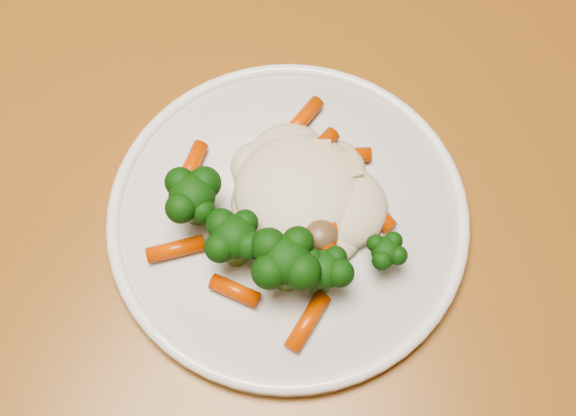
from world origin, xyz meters
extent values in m
cube|color=#965C22|center=(-0.19, -0.09, 0.73)|extent=(1.36, 1.07, 0.04)
cube|color=#965C22|center=(-0.79, 0.12, 0.35)|extent=(0.07, 0.07, 0.71)
cylinder|color=white|center=(-0.20, -0.07, 0.76)|extent=(0.27, 0.27, 0.01)
ellipsoid|color=beige|center=(-0.20, -0.06, 0.78)|extent=(0.12, 0.10, 0.04)
ellipsoid|color=black|center=(-0.25, -0.12, 0.79)|extent=(0.05, 0.05, 0.05)
ellipsoid|color=black|center=(-0.21, -0.12, 0.79)|extent=(0.05, 0.05, 0.05)
ellipsoid|color=black|center=(-0.17, -0.11, 0.79)|extent=(0.06, 0.06, 0.05)
ellipsoid|color=black|center=(-0.15, -0.10, 0.78)|extent=(0.04, 0.04, 0.04)
ellipsoid|color=black|center=(-0.12, -0.06, 0.78)|extent=(0.03, 0.03, 0.03)
cylinder|color=#DA4905|center=(-0.24, -0.01, 0.77)|extent=(0.01, 0.05, 0.01)
cylinder|color=#DA4905|center=(-0.20, -0.01, 0.77)|extent=(0.04, 0.04, 0.01)
cylinder|color=#DA4905|center=(-0.15, -0.03, 0.77)|extent=(0.05, 0.02, 0.01)
cylinder|color=#DA4905|center=(-0.28, -0.09, 0.77)|extent=(0.03, 0.05, 0.01)
cylinder|color=#DA4905|center=(-0.24, -0.15, 0.77)|extent=(0.03, 0.04, 0.01)
cylinder|color=#DA4905|center=(-0.19, -0.14, 0.77)|extent=(0.04, 0.02, 0.01)
cylinder|color=#DA4905|center=(-0.14, -0.13, 0.77)|extent=(0.02, 0.05, 0.01)
cylinder|color=#DA4905|center=(-0.16, -0.07, 0.78)|extent=(0.03, 0.04, 0.01)
cylinder|color=#DA4905|center=(-0.21, -0.03, 0.78)|extent=(0.01, 0.05, 0.01)
ellipsoid|color=brown|center=(-0.20, -0.07, 0.78)|extent=(0.03, 0.03, 0.02)
ellipsoid|color=brown|center=(-0.17, -0.08, 0.78)|extent=(0.02, 0.02, 0.02)
ellipsoid|color=brown|center=(-0.22, -0.06, 0.78)|extent=(0.02, 0.02, 0.02)
cube|color=#C8B085|center=(-0.21, -0.03, 0.78)|extent=(0.03, 0.03, 0.01)
cube|color=#C8B085|center=(-0.18, -0.02, 0.78)|extent=(0.03, 0.02, 0.01)
cube|color=#C8B085|center=(-0.23, -0.04, 0.78)|extent=(0.02, 0.02, 0.01)
cube|color=#C8B085|center=(-0.22, -0.03, 0.78)|extent=(0.02, 0.02, 0.01)
camera|label=1|loc=(-0.06, -0.25, 1.25)|focal=45.00mm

